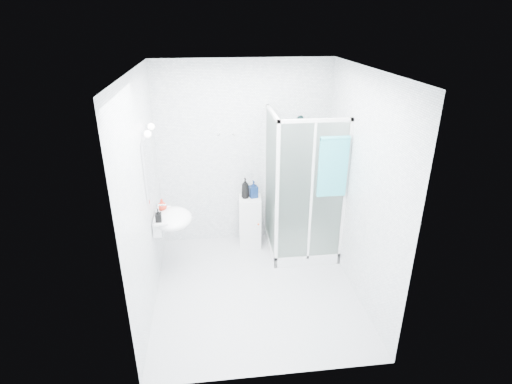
{
  "coord_description": "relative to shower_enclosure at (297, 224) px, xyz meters",
  "views": [
    {
      "loc": [
        -0.48,
        -3.98,
        3.08
      ],
      "look_at": [
        0.05,
        0.35,
        1.15
      ],
      "focal_mm": 28.0,
      "sensor_mm": 36.0,
      "label": 1
    }
  ],
  "objects": [
    {
      "name": "wall_basin",
      "position": [
        -1.66,
        -0.32,
        0.35
      ],
      "size": [
        0.46,
        0.56,
        0.35
      ],
      "color": "white",
      "rests_on": "ground"
    },
    {
      "name": "shampoo_bottle_a",
      "position": [
        -0.68,
        0.31,
        0.45
      ],
      "size": [
        0.12,
        0.12,
        0.29
      ],
      "primitive_type": "imported",
      "rotation": [
        0.0,
        0.0,
        0.09
      ],
      "color": "black",
      "rests_on": "storage_cabinet"
    },
    {
      "name": "shampoo_bottle_b",
      "position": [
        -0.57,
        0.32,
        0.42
      ],
      "size": [
        0.13,
        0.13,
        0.25
      ],
      "primitive_type": "imported",
      "rotation": [
        0.0,
        0.0,
        0.18
      ],
      "color": "#0C2049",
      "rests_on": "storage_cabinet"
    },
    {
      "name": "storage_cabinet",
      "position": [
        -0.62,
        0.29,
        -0.07
      ],
      "size": [
        0.33,
        0.35,
        0.75
      ],
      "rotation": [
        0.0,
        0.0,
        -0.08
      ],
      "color": "silver",
      "rests_on": "ground"
    },
    {
      "name": "soap_dispenser_black",
      "position": [
        -1.78,
        -0.49,
        0.49
      ],
      "size": [
        0.07,
        0.07,
        0.16
      ],
      "primitive_type": "imported",
      "rotation": [
        0.0,
        0.0,
        0.0
      ],
      "color": "black",
      "rests_on": "wall_basin"
    },
    {
      "name": "shower_enclosure",
      "position": [
        0.0,
        0.0,
        0.0
      ],
      "size": [
        0.9,
        0.95,
        2.0
      ],
      "color": "white",
      "rests_on": "ground"
    },
    {
      "name": "vanity_lights",
      "position": [
        -1.8,
        -0.32,
        1.47
      ],
      "size": [
        0.1,
        0.4,
        0.08
      ],
      "color": "silver",
      "rests_on": "room"
    },
    {
      "name": "soap_dispenser_orange",
      "position": [
        -1.77,
        -0.19,
        0.49
      ],
      "size": [
        0.15,
        0.15,
        0.15
      ],
      "primitive_type": "imported",
      "rotation": [
        0.0,
        0.0,
        -0.33
      ],
      "color": "red",
      "rests_on": "wall_basin"
    },
    {
      "name": "hand_towel",
      "position": [
        0.31,
        -0.4,
        1.0
      ],
      "size": [
        0.36,
        0.05,
        0.76
      ],
      "color": "teal",
      "rests_on": "shower_enclosure"
    },
    {
      "name": "wall_hooks",
      "position": [
        -0.92,
        0.49,
        1.17
      ],
      "size": [
        0.23,
        0.06,
        0.03
      ],
      "color": "silver",
      "rests_on": "room"
    },
    {
      "name": "mirror",
      "position": [
        -1.85,
        -0.32,
        1.05
      ],
      "size": [
        0.02,
        0.6,
        0.7
      ],
      "primitive_type": "cube",
      "color": "white",
      "rests_on": "room"
    },
    {
      "name": "room",
      "position": [
        -0.67,
        -0.77,
        0.85
      ],
      "size": [
        2.4,
        2.6,
        2.6
      ],
      "color": "white",
      "rests_on": "ground"
    }
  ]
}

